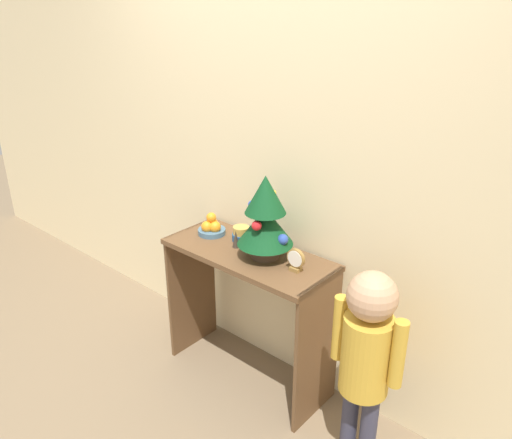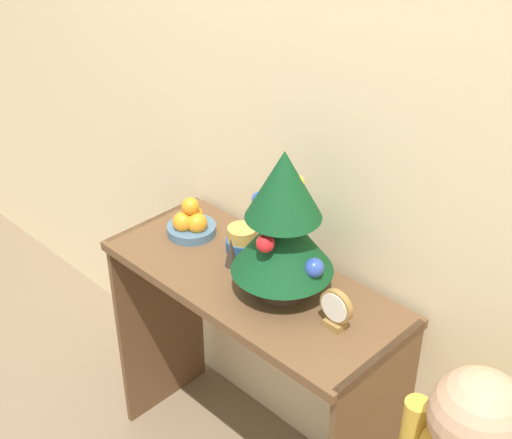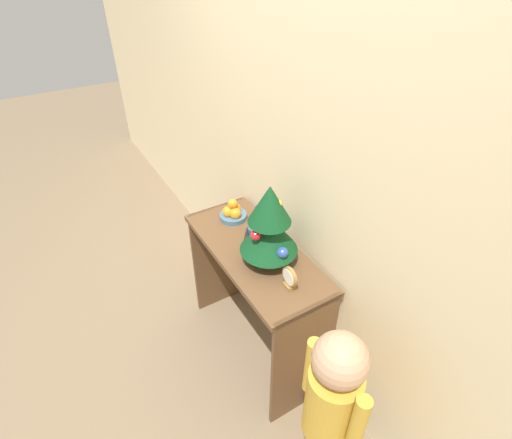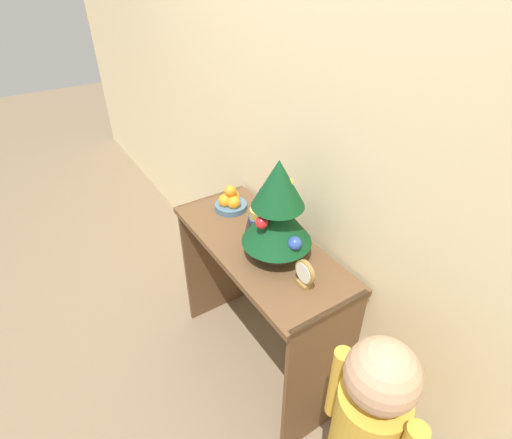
# 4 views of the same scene
# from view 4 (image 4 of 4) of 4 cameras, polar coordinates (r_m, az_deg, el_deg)

# --- Properties ---
(ground_plane) EXTENTS (12.00, 12.00, 0.00)m
(ground_plane) POSITION_cam_4_polar(r_m,az_deg,el_deg) (2.30, -4.21, -21.35)
(ground_plane) COLOR #7A664C
(back_wall) EXTENTS (7.00, 0.05, 2.50)m
(back_wall) POSITION_cam_4_polar(r_m,az_deg,el_deg) (1.68, 7.79, 11.40)
(back_wall) COLOR beige
(back_wall) RESTS_ON ground_plane
(console_table) EXTENTS (0.96, 0.41, 0.81)m
(console_table) POSITION_cam_4_polar(r_m,az_deg,el_deg) (1.91, 0.42, -8.49)
(console_table) COLOR brown
(console_table) RESTS_ON ground_plane
(mini_tree) EXTENTS (0.29, 0.29, 0.45)m
(mini_tree) POSITION_cam_4_polar(r_m,az_deg,el_deg) (1.57, 3.10, 1.28)
(mini_tree) COLOR #4C3828
(mini_tree) RESTS_ON console_table
(fruit_bowl) EXTENTS (0.16, 0.16, 0.13)m
(fruit_bowl) POSITION_cam_4_polar(r_m,az_deg,el_deg) (1.98, -3.63, 2.56)
(fruit_bowl) COLOR #476B84
(fruit_bowl) RESTS_ON console_table
(singing_bowl) EXTENTS (0.10, 0.10, 0.08)m
(singing_bowl) POSITION_cam_4_polar(r_m,az_deg,el_deg) (1.86, 0.49, 0.33)
(singing_bowl) COLOR #235189
(singing_bowl) RESTS_ON console_table
(desk_clock) EXTENTS (0.10, 0.04, 0.12)m
(desk_clock) POSITION_cam_4_polar(r_m,az_deg,el_deg) (1.54, 6.97, -7.79)
(desk_clock) COLOR olive
(desk_clock) RESTS_ON console_table
(figurine) EXTENTS (0.04, 0.04, 0.10)m
(figurine) POSITION_cam_4_polar(r_m,az_deg,el_deg) (1.80, -1.05, -0.73)
(figurine) COLOR #382D23
(figurine) RESTS_ON console_table
(child_figure) EXTENTS (0.35, 0.22, 1.01)m
(child_figure) POSITION_cam_4_polar(r_m,az_deg,el_deg) (1.47, 15.64, -26.42)
(child_figure) COLOR #38384C
(child_figure) RESTS_ON ground_plane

